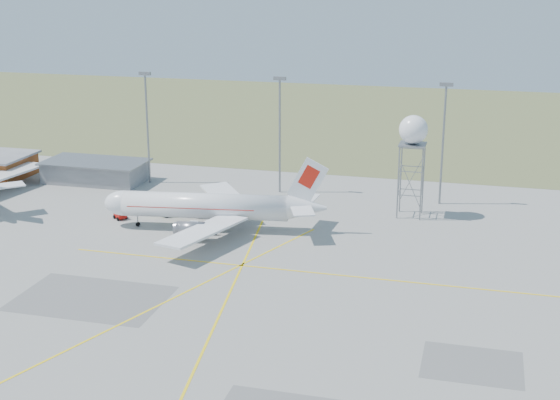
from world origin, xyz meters
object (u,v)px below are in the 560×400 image
(radar_tower, at_px, (412,160))
(baggage_tug, at_px, (120,215))
(airliner_main, at_px, (209,207))
(fire_truck, at_px, (186,206))

(radar_tower, xyz_separation_m, baggage_tug, (-44.31, -13.51, -8.57))
(airliner_main, xyz_separation_m, baggage_tug, (-15.49, 1.08, -2.97))
(radar_tower, relative_size, baggage_tug, 6.43)
(radar_tower, bearing_deg, airliner_main, -153.15)
(airliner_main, relative_size, baggage_tug, 13.50)
(radar_tower, distance_m, baggage_tug, 47.11)
(fire_truck, bearing_deg, radar_tower, -5.97)
(airliner_main, distance_m, baggage_tug, 15.81)
(radar_tower, distance_m, fire_truck, 36.81)
(baggage_tug, bearing_deg, fire_truck, 65.73)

